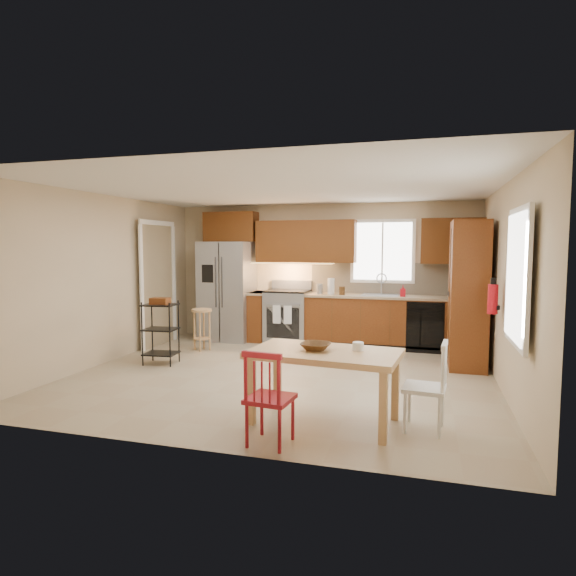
% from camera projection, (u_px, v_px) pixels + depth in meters
% --- Properties ---
extents(floor, '(5.50, 5.50, 0.00)m').
position_uv_depth(floor, '(282.00, 375.00, 6.51)').
color(floor, tan).
rests_on(floor, ground).
extents(ceiling, '(5.50, 5.00, 0.02)m').
position_uv_depth(ceiling, '(282.00, 188.00, 6.29)').
color(ceiling, silver).
rests_on(ceiling, ground).
extents(wall_back, '(5.50, 0.02, 2.50)m').
position_uv_depth(wall_back, '(321.00, 273.00, 8.80)').
color(wall_back, '#CCB793').
rests_on(wall_back, ground).
extents(wall_front, '(5.50, 0.02, 2.50)m').
position_uv_depth(wall_front, '(196.00, 305.00, 4.01)').
color(wall_front, '#CCB793').
rests_on(wall_front, ground).
extents(wall_left, '(0.02, 5.00, 2.50)m').
position_uv_depth(wall_left, '(105.00, 279.00, 7.16)').
color(wall_left, '#CCB793').
rests_on(wall_left, ground).
extents(wall_right, '(0.02, 5.00, 2.50)m').
position_uv_depth(wall_right, '(506.00, 288.00, 5.65)').
color(wall_right, '#CCB793').
rests_on(wall_right, ground).
extents(refrigerator, '(0.92, 0.75, 1.82)m').
position_uv_depth(refrigerator, '(227.00, 291.00, 8.93)').
color(refrigerator, gray).
rests_on(refrigerator, floor).
extents(range_stove, '(0.76, 0.63, 0.92)m').
position_uv_depth(range_stove, '(288.00, 317.00, 8.71)').
color(range_stove, gray).
rests_on(range_stove, floor).
extents(base_cabinet_narrow, '(0.30, 0.60, 0.90)m').
position_uv_depth(base_cabinet_narrow, '(259.00, 316.00, 8.88)').
color(base_cabinet_narrow, '#633312').
rests_on(base_cabinet_narrow, floor).
extents(base_cabinet_run, '(2.92, 0.60, 0.90)m').
position_uv_depth(base_cabinet_run, '(391.00, 322.00, 8.22)').
color(base_cabinet_run, '#633312').
rests_on(base_cabinet_run, floor).
extents(dishwasher, '(0.60, 0.02, 0.78)m').
position_uv_depth(dishwasher, '(425.00, 326.00, 7.79)').
color(dishwasher, black).
rests_on(dishwasher, floor).
extents(backsplash, '(2.92, 0.03, 0.55)m').
position_uv_depth(backsplash, '(393.00, 278.00, 8.43)').
color(backsplash, '#C7B696').
rests_on(backsplash, wall_back).
extents(upper_over_fridge, '(1.00, 0.35, 0.55)m').
position_uv_depth(upper_over_fridge, '(231.00, 227.00, 9.02)').
color(upper_over_fridge, '#5D340F').
rests_on(upper_over_fridge, wall_back).
extents(upper_left_block, '(1.80, 0.35, 0.75)m').
position_uv_depth(upper_left_block, '(306.00, 241.00, 8.65)').
color(upper_left_block, '#5D340F').
rests_on(upper_left_block, wall_back).
extents(upper_right_block, '(1.00, 0.35, 0.75)m').
position_uv_depth(upper_right_block, '(452.00, 241.00, 7.96)').
color(upper_right_block, '#5D340F').
rests_on(upper_right_block, wall_back).
extents(window_back, '(1.12, 0.04, 1.12)m').
position_uv_depth(window_back, '(382.00, 251.00, 8.44)').
color(window_back, white).
rests_on(window_back, wall_back).
extents(sink, '(0.62, 0.46, 0.16)m').
position_uv_depth(sink, '(380.00, 298.00, 8.24)').
color(sink, gray).
rests_on(sink, base_cabinet_run).
extents(undercab_glow, '(1.60, 0.30, 0.01)m').
position_uv_depth(undercab_glow, '(289.00, 263.00, 8.74)').
color(undercab_glow, '#FFBF66').
rests_on(undercab_glow, wall_back).
extents(soap_bottle, '(0.09, 0.09, 0.19)m').
position_uv_depth(soap_bottle, '(403.00, 291.00, 8.03)').
color(soap_bottle, '#B00C17').
rests_on(soap_bottle, base_cabinet_run).
extents(paper_towel, '(0.12, 0.12, 0.28)m').
position_uv_depth(paper_towel, '(331.00, 286.00, 8.41)').
color(paper_towel, silver).
rests_on(paper_towel, base_cabinet_run).
extents(canister_steel, '(0.11, 0.11, 0.18)m').
position_uv_depth(canister_steel, '(320.00, 289.00, 8.47)').
color(canister_steel, gray).
rests_on(canister_steel, base_cabinet_run).
extents(canister_wood, '(0.10, 0.10, 0.14)m').
position_uv_depth(canister_wood, '(342.00, 291.00, 8.33)').
color(canister_wood, '#4E3014').
rests_on(canister_wood, base_cabinet_run).
extents(pantry, '(0.50, 0.95, 2.10)m').
position_uv_depth(pantry, '(468.00, 294.00, 6.90)').
color(pantry, '#633312').
rests_on(pantry, floor).
extents(fire_extinguisher, '(0.12, 0.12, 0.36)m').
position_uv_depth(fire_extinguisher, '(493.00, 299.00, 5.84)').
color(fire_extinguisher, '#B00C17').
rests_on(fire_extinguisher, wall_right).
extents(window_right, '(0.04, 1.02, 1.32)m').
position_uv_depth(window_right, '(518.00, 277.00, 4.55)').
color(window_right, white).
rests_on(window_right, wall_right).
extents(doorway, '(0.04, 0.95, 2.10)m').
position_uv_depth(doorway, '(157.00, 286.00, 8.40)').
color(doorway, '#8C7A59').
rests_on(doorway, wall_left).
extents(dining_table, '(1.52, 0.95, 0.70)m').
position_uv_depth(dining_table, '(324.00, 387.00, 4.75)').
color(dining_table, tan).
rests_on(dining_table, floor).
extents(chair_red, '(0.44, 0.44, 0.85)m').
position_uv_depth(chair_red, '(270.00, 397.00, 4.21)').
color(chair_red, maroon).
rests_on(chair_red, floor).
extents(chair_white, '(0.44, 0.44, 0.85)m').
position_uv_depth(chair_white, '(424.00, 386.00, 4.53)').
color(chair_white, silver).
rests_on(chair_white, floor).
extents(table_bowl, '(0.32, 0.32, 0.07)m').
position_uv_depth(table_bowl, '(316.00, 351.00, 4.74)').
color(table_bowl, '#4E3014').
rests_on(table_bowl, dining_table).
extents(table_jar, '(0.11, 0.11, 0.11)m').
position_uv_depth(table_jar, '(358.00, 348.00, 4.71)').
color(table_jar, silver).
rests_on(table_jar, dining_table).
extents(bar_stool, '(0.43, 0.43, 0.70)m').
position_uv_depth(bar_stool, '(202.00, 330.00, 8.04)').
color(bar_stool, tan).
rests_on(bar_stool, floor).
extents(utility_cart, '(0.50, 0.41, 0.93)m').
position_uv_depth(utility_cart, '(161.00, 333.00, 7.10)').
color(utility_cart, black).
rests_on(utility_cart, floor).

